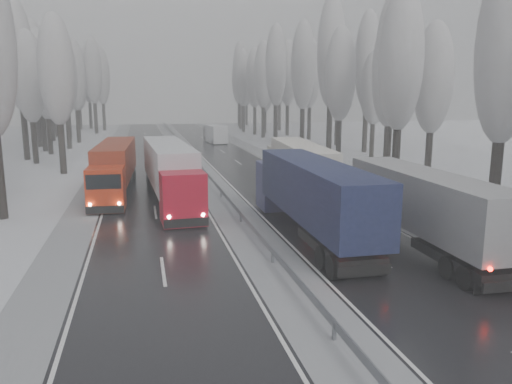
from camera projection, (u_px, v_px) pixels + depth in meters
name	position (u px, v px, depth m)	size (l,w,h in m)	color
carriageway_right	(278.00, 190.00, 42.62)	(7.50, 200.00, 0.03)	black
carriageway_left	(153.00, 196.00, 40.32)	(7.50, 200.00, 0.03)	black
median_slush	(217.00, 193.00, 41.47)	(3.00, 200.00, 0.04)	#95979C
shoulder_right	(333.00, 188.00, 43.71)	(2.40, 200.00, 0.04)	#95979C
shoulder_left	(89.00, 198.00, 39.23)	(2.40, 200.00, 0.04)	#95979C
median_guardrail	(217.00, 186.00, 41.35)	(0.12, 200.00, 0.76)	slate
tree_16	(507.00, 49.00, 29.01)	(3.60, 3.60, 16.53)	black
tree_18	(401.00, 61.00, 39.76)	(3.60, 3.60, 16.58)	black
tree_19	(434.00, 79.00, 45.04)	(3.60, 3.60, 14.57)	black
tree_20	(390.00, 72.00, 48.39)	(3.60, 3.60, 15.71)	black
tree_21	(392.00, 56.00, 52.35)	(3.60, 3.60, 18.62)	black
tree_22	(341.00, 75.00, 58.16)	(3.60, 3.60, 15.86)	black
tree_23	(374.00, 89.00, 63.65)	(3.60, 3.60, 13.55)	black
tree_24	(331.00, 53.00, 62.97)	(3.60, 3.60, 20.49)	black
tree_25	(368.00, 61.00, 68.44)	(3.60, 3.60, 19.44)	black
tree_26	(303.00, 66.00, 72.90)	(3.60, 3.60, 18.78)	black
tree_27	(338.00, 73.00, 78.44)	(3.60, 3.60, 17.62)	black
tree_28	(276.00, 66.00, 82.75)	(3.60, 3.60, 19.62)	black
tree_29	(310.00, 74.00, 88.38)	(3.60, 3.60, 18.11)	black
tree_30	(263.00, 75.00, 92.34)	(3.60, 3.60, 17.86)	black
tree_31	(288.00, 74.00, 97.37)	(3.60, 3.60, 18.58)	black
tree_32	(255.00, 78.00, 99.60)	(3.60, 3.60, 17.33)	black
tree_33	(265.00, 88.00, 104.48)	(3.60, 3.60, 14.33)	black
tree_34	(243.00, 78.00, 106.16)	(3.60, 3.60, 17.63)	black
tree_35	(280.00, 77.00, 111.93)	(3.60, 3.60, 18.25)	black
tree_36	(240.00, 72.00, 115.54)	(3.60, 3.60, 20.23)	black
tree_37	(265.00, 84.00, 121.37)	(3.60, 3.60, 16.37)	black
tree_38	(239.00, 80.00, 126.30)	(3.60, 3.60, 17.97)	black
tree_39	(246.00, 85.00, 130.96)	(3.60, 3.60, 16.19)	black
tree_62	(56.00, 71.00, 49.55)	(3.60, 3.60, 16.04)	black
tree_64	(29.00, 78.00, 57.27)	(3.60, 3.60, 15.42)	black
tree_65	(18.00, 57.00, 60.20)	(3.60, 3.60, 19.48)	black
tree_66	(45.00, 81.00, 66.53)	(3.60, 3.60, 15.23)	black
tree_67	(39.00, 73.00, 69.82)	(3.60, 3.60, 17.09)	black
tree_68	(65.00, 76.00, 73.17)	(3.60, 3.60, 16.65)	black
tree_69	(34.00, 65.00, 75.60)	(3.60, 3.60, 19.35)	black
tree_70	(75.00, 76.00, 82.81)	(3.60, 3.60, 17.09)	black
tree_71	(48.00, 67.00, 85.28)	(3.60, 3.60, 19.61)	black
tree_72	(67.00, 85.00, 91.42)	(3.60, 3.60, 15.11)	black
tree_73	(53.00, 78.00, 94.35)	(3.60, 3.60, 17.22)	black
tree_74	(93.00, 71.00, 102.03)	(3.60, 3.60, 19.68)	black
tree_75	(49.00, 75.00, 103.98)	(3.60, 3.60, 18.60)	black
tree_76	(102.00, 77.00, 111.37)	(3.60, 3.60, 18.55)	black
tree_77	(78.00, 89.00, 114.48)	(3.60, 3.60, 14.32)	black
tree_78	(88.00, 75.00, 116.78)	(3.60, 3.60, 19.55)	black
tree_79	(78.00, 82.00, 120.30)	(3.60, 3.60, 17.07)	black
truck_grey_tarp	(413.00, 201.00, 26.87)	(2.82, 16.16, 4.13)	#55545A
truck_blue_box	(309.00, 192.00, 28.50)	(2.86, 17.25, 4.41)	navy
truck_cream_box	(298.00, 164.00, 40.74)	(4.03, 16.53, 4.21)	#B8B3A3
box_truck_distant	(215.00, 134.00, 83.70)	(3.26, 8.19, 2.98)	silver
truck_red_white	(170.00, 169.00, 37.15)	(3.63, 17.31, 4.41)	#B40A1E
truck_red_red	(115.00, 165.00, 40.88)	(3.23, 15.98, 4.07)	#BA260A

